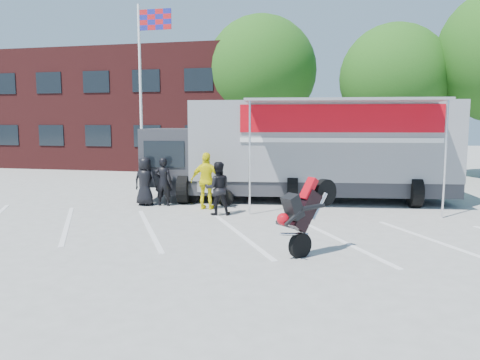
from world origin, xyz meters
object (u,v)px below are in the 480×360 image
at_px(stunt_bike_rider, 320,253).
at_px(spectator_leather_c, 218,188).
at_px(flagpole, 145,71).
at_px(parked_motorcycle, 209,205).
at_px(transporter_truck, 306,200).
at_px(spectator_leather_a, 145,181).
at_px(spectator_hivis, 207,181).
at_px(spectator_leather_b, 163,182).
at_px(tree_mid, 394,79).
at_px(tree_left, 261,71).

distance_m(stunt_bike_rider, spectator_leather_c, 4.81).
height_order(flagpole, parked_motorcycle, flagpole).
xyz_separation_m(transporter_truck, spectator_leather_c, (-2.34, -3.24, 0.80)).
xyz_separation_m(transporter_truck, spectator_leather_a, (-5.13, -2.21, 0.81)).
relative_size(flagpole, spectator_leather_a, 4.97).
distance_m(transporter_truck, stunt_bike_rider, 6.78).
bearing_deg(spectator_hivis, spectator_leather_c, 124.93).
bearing_deg(spectator_leather_b, tree_mid, -135.40).
distance_m(tree_left, spectator_leather_a, 12.85).
bearing_deg(parked_motorcycle, flagpole, 53.58).
relative_size(flagpole, spectator_leather_c, 5.00).
bearing_deg(spectator_leather_c, tree_mid, -136.40).
height_order(tree_mid, spectator_hivis, tree_mid).
xyz_separation_m(flagpole, transporter_truck, (7.64, -3.60, -5.05)).
relative_size(tree_left, transporter_truck, 0.79).
distance_m(tree_left, spectator_hivis, 12.91).
distance_m(flagpole, spectator_leather_a, 7.63).
height_order(tree_left, spectator_leather_b, tree_left).
bearing_deg(spectator_leather_c, parked_motorcycle, -84.07).
xyz_separation_m(tree_mid, spectator_hivis, (-6.53, -11.03, -4.04)).
xyz_separation_m(tree_mid, transporter_truck, (-3.60, -8.60, -4.94)).
bearing_deg(tree_mid, spectator_leather_b, -127.08).
distance_m(flagpole, spectator_leather_c, 9.64).
height_order(flagpole, spectator_leather_a, flagpole).
distance_m(transporter_truck, spectator_hivis, 3.91).
height_order(flagpole, transporter_truck, flagpole).
bearing_deg(parked_motorcycle, transporter_truck, -49.82).
bearing_deg(spectator_hivis, spectator_leather_b, -10.82).
bearing_deg(spectator_leather_b, tree_left, -103.77).
height_order(tree_left, spectator_leather_c, tree_left).
height_order(spectator_leather_a, spectator_hivis, spectator_hivis).
relative_size(parked_motorcycle, spectator_leather_c, 1.18).
distance_m(stunt_bike_rider, spectator_leather_a, 7.55).
height_order(tree_mid, parked_motorcycle, tree_mid).
bearing_deg(transporter_truck, spectator_leather_c, -133.37).
xyz_separation_m(tree_left, stunt_bike_rider, (4.27, -16.32, -5.57)).
xyz_separation_m(tree_left, spectator_hivis, (0.47, -12.03, -4.66)).
xyz_separation_m(parked_motorcycle, spectator_leather_a, (-2.01, -0.59, 0.81)).
distance_m(tree_left, spectator_leather_c, 13.74).
height_order(flagpole, spectator_leather_b, flagpole).
bearing_deg(stunt_bike_rider, parked_motorcycle, 170.05).
bearing_deg(transporter_truck, flagpole, 147.26).
height_order(tree_left, tree_mid, tree_left).
distance_m(spectator_leather_c, spectator_hivis, 1.00).
bearing_deg(spectator_leather_b, spectator_leather_a, -1.89).
bearing_deg(stunt_bike_rider, spectator_hivis, 173.48).
relative_size(tree_left, stunt_bike_rider, 4.89).
bearing_deg(flagpole, spectator_hivis, -51.96).
bearing_deg(spectator_leather_b, parked_motorcycle, -167.82).
height_order(parked_motorcycle, stunt_bike_rider, stunt_bike_rider).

